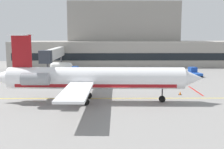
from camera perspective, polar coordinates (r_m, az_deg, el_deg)
The scene contains 8 objects.
ground at distance 38.67m, azimuth 1.55°, elevation -5.96°, with size 120.00×120.00×0.11m.
terminal_building at distance 85.33m, azimuth 3.13°, elevation 6.61°, with size 69.00×14.46×18.89m.
jet_bridge_west at distance 67.59m, azimuth -11.74°, elevation 4.10°, with size 2.40×21.11×6.08m.
regional_jet at distance 38.91m, azimuth -4.11°, elevation -0.75°, with size 30.27×24.81×9.44m.
baggage_tug at distance 65.55m, azimuth 16.34°, elevation 0.47°, with size 2.71×4.24×1.96m.
pushback_tractor at distance 65.37m, azimuth -7.27°, elevation 0.70°, with size 2.92×3.50×1.94m.
fuel_tank at distance 72.25m, azimuth -10.27°, elevation 1.67°, with size 5.84×2.57×2.26m.
safety_cone_bravo at distance 45.20m, azimuth 13.68°, elevation -3.71°, with size 0.47×0.47×0.55m.
Camera 1 is at (-1.40, -37.45, 9.51)m, focal length 44.97 mm.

